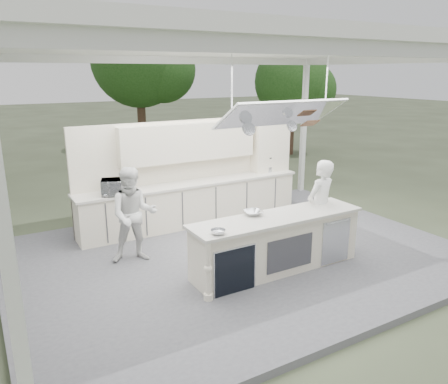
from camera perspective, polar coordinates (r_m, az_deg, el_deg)
ground at (r=8.26m, az=1.87°, el=-8.69°), size 90.00×90.00×0.00m
stage_deck at (r=8.24m, az=1.88°, el=-8.31°), size 8.00×6.00×0.12m
tent at (r=7.54m, az=2.20°, el=17.97°), size 8.20×6.20×3.86m
demo_island at (r=7.43m, az=6.83°, el=-6.65°), size 3.10×0.79×0.95m
back_counter at (r=9.62m, az=-4.09°, el=-1.38°), size 5.08×0.72×0.95m
back_wall_unit at (r=9.76m, az=-2.41°, el=4.80°), size 5.05×0.48×2.25m
tree_cluster at (r=16.61m, az=-17.27°, el=14.51°), size 19.55×9.40×5.85m
head_chef at (r=8.14m, az=12.41°, el=-1.94°), size 0.72×0.55×1.75m
sous_chef at (r=7.76m, az=-11.71°, el=-2.96°), size 0.97×0.84×1.70m
toaster_oven at (r=8.67m, az=-13.86°, el=0.63°), size 0.66×0.55×0.31m
bowl_large at (r=7.29m, az=3.83°, el=-2.74°), size 0.34×0.34×0.08m
bowl_small at (r=6.44m, az=-0.77°, el=-5.23°), size 0.27×0.27×0.07m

